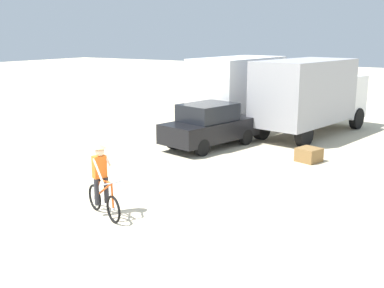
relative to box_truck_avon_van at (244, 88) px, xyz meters
name	(u,v)px	position (x,y,z in m)	size (l,w,h in m)	color
ground_plane	(98,225)	(2.61, -13.06, -1.87)	(120.00, 120.00, 0.00)	beige
box_truck_avon_van	(244,88)	(0.00, 0.00, 0.00)	(2.94, 6.93, 3.35)	white
box_truck_grey_hauler	(311,93)	(3.43, -0.31, 0.00)	(3.46, 7.05, 3.35)	#9E9EA3
sedan_parked	(210,125)	(0.84, -4.76, -0.99)	(2.62, 4.48, 1.76)	black
cyclist_orange_shirt	(102,183)	(2.30, -12.55, -1.03)	(1.63, 0.78, 1.82)	black
supply_crate	(309,155)	(4.95, -4.82, -1.63)	(0.74, 0.74, 0.49)	olive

